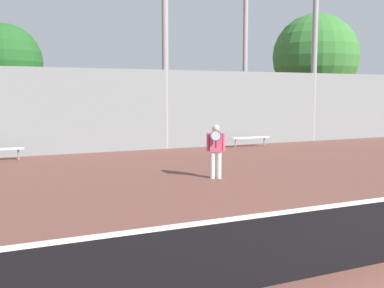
{
  "coord_description": "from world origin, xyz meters",
  "views": [
    {
      "loc": [
        -5.56,
        -4.74,
        2.52
      ],
      "look_at": [
        0.23,
        8.17,
        0.92
      ],
      "focal_mm": 42.0,
      "sensor_mm": 36.0,
      "label": 1
    }
  ],
  "objects_px": {
    "light_pole_near_left": "(315,17)",
    "tree_green_broad": "(3,63)",
    "tree_dark_dense": "(315,57)",
    "bench_courtside_far": "(250,138)",
    "light_pole_center_back": "(165,17)",
    "light_pole_far_right": "(246,24)",
    "tennis_player": "(216,148)"
  },
  "relations": [
    {
      "from": "tennis_player",
      "to": "tree_dark_dense",
      "type": "xyz_separation_m",
      "value": [
        14.42,
        13.24,
        4.08
      ]
    },
    {
      "from": "tree_green_broad",
      "to": "light_pole_far_right",
      "type": "bearing_deg",
      "value": -31.13
    },
    {
      "from": "light_pole_near_left",
      "to": "light_pole_far_right",
      "type": "distance_m",
      "value": 4.12
    },
    {
      "from": "bench_courtside_far",
      "to": "light_pole_near_left",
      "type": "distance_m",
      "value": 7.63
    },
    {
      "from": "light_pole_far_right",
      "to": "light_pole_center_back",
      "type": "relative_size",
      "value": 0.94
    },
    {
      "from": "tennis_player",
      "to": "light_pole_center_back",
      "type": "xyz_separation_m",
      "value": [
        1.25,
        7.45,
        4.99
      ]
    },
    {
      "from": "tennis_player",
      "to": "light_pole_far_right",
      "type": "height_order",
      "value": "light_pole_far_right"
    },
    {
      "from": "light_pole_center_back",
      "to": "bench_courtside_far",
      "type": "bearing_deg",
      "value": -16.53
    },
    {
      "from": "light_pole_far_right",
      "to": "tree_dark_dense",
      "type": "bearing_deg",
      "value": 32.1
    },
    {
      "from": "tree_green_broad",
      "to": "tree_dark_dense",
      "type": "distance_m",
      "value": 19.75
    },
    {
      "from": "bench_courtside_far",
      "to": "light_pole_center_back",
      "type": "relative_size",
      "value": 0.19
    },
    {
      "from": "light_pole_near_left",
      "to": "tree_dark_dense",
      "type": "height_order",
      "value": "light_pole_near_left"
    },
    {
      "from": "bench_courtside_far",
      "to": "tree_green_broad",
      "type": "xyz_separation_m",
      "value": [
        -10.35,
        7.88,
        3.7
      ]
    },
    {
      "from": "bench_courtside_far",
      "to": "tree_dark_dense",
      "type": "distance_m",
      "value": 12.49
    },
    {
      "from": "light_pole_near_left",
      "to": "tree_dark_dense",
      "type": "distance_m",
      "value": 7.66
    },
    {
      "from": "light_pole_near_left",
      "to": "light_pole_center_back",
      "type": "relative_size",
      "value": 1.1
    },
    {
      "from": "tennis_player",
      "to": "tree_dark_dense",
      "type": "relative_size",
      "value": 0.2
    },
    {
      "from": "light_pole_near_left",
      "to": "light_pole_far_right",
      "type": "bearing_deg",
      "value": 177.05
    },
    {
      "from": "bench_courtside_far",
      "to": "tree_green_broad",
      "type": "height_order",
      "value": "tree_green_broad"
    },
    {
      "from": "bench_courtside_far",
      "to": "tree_dark_dense",
      "type": "xyz_separation_m",
      "value": [
        9.36,
        6.91,
        4.56
      ]
    },
    {
      "from": "bench_courtside_far",
      "to": "light_pole_far_right",
      "type": "bearing_deg",
      "value": 70.56
    },
    {
      "from": "tennis_player",
      "to": "light_pole_far_right",
      "type": "bearing_deg",
      "value": 81.45
    },
    {
      "from": "light_pole_near_left",
      "to": "tree_green_broad",
      "type": "bearing_deg",
      "value": 155.63
    },
    {
      "from": "tennis_player",
      "to": "tree_green_broad",
      "type": "relative_size",
      "value": 0.26
    },
    {
      "from": "tree_dark_dense",
      "to": "tennis_player",
      "type": "bearing_deg",
      "value": -137.45
    },
    {
      "from": "light_pole_far_right",
      "to": "tree_green_broad",
      "type": "xyz_separation_m",
      "value": [
        -10.83,
        6.54,
        -1.75
      ]
    },
    {
      "from": "tree_green_broad",
      "to": "tree_dark_dense",
      "type": "height_order",
      "value": "tree_dark_dense"
    },
    {
      "from": "light_pole_center_back",
      "to": "tree_green_broad",
      "type": "bearing_deg",
      "value": 134.14
    },
    {
      "from": "light_pole_far_right",
      "to": "light_pole_center_back",
      "type": "xyz_separation_m",
      "value": [
        -4.28,
        -0.21,
        0.01
      ]
    },
    {
      "from": "light_pole_far_right",
      "to": "tree_green_broad",
      "type": "height_order",
      "value": "light_pole_far_right"
    },
    {
      "from": "light_pole_far_right",
      "to": "tree_dark_dense",
      "type": "relative_size",
      "value": 1.26
    },
    {
      "from": "light_pole_center_back",
      "to": "light_pole_far_right",
      "type": "bearing_deg",
      "value": 2.79
    }
  ]
}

